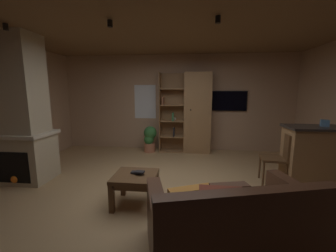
{
  "coord_description": "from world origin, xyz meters",
  "views": [
    {
      "loc": [
        0.38,
        -3.22,
        1.66
      ],
      "look_at": [
        0.0,
        0.4,
        1.05
      ],
      "focal_mm": 22.55,
      "sensor_mm": 36.0,
      "label": 1
    }
  ],
  "objects_px": {
    "tissue_box": "(325,123)",
    "leather_couch": "(230,225)",
    "stone_fireplace": "(22,117)",
    "potted_floor_plant": "(150,138)",
    "table_book_0": "(136,172)",
    "coffee_table": "(135,181)",
    "bookshelf_cabinet": "(194,113)",
    "wall_mounted_tv": "(229,101)",
    "kitchen_bar_counter": "(327,157)",
    "dining_chair": "(278,155)",
    "table_book_1": "(140,172)"
  },
  "relations": [
    {
      "from": "tissue_box",
      "to": "leather_couch",
      "type": "xyz_separation_m",
      "value": [
        -1.84,
        -1.76,
        -0.82
      ]
    },
    {
      "from": "stone_fireplace",
      "to": "potted_floor_plant",
      "type": "bearing_deg",
      "value": 46.81
    },
    {
      "from": "leather_couch",
      "to": "table_book_0",
      "type": "bearing_deg",
      "value": 143.86
    },
    {
      "from": "stone_fireplace",
      "to": "coffee_table",
      "type": "height_order",
      "value": "stone_fireplace"
    },
    {
      "from": "bookshelf_cabinet",
      "to": "wall_mounted_tv",
      "type": "bearing_deg",
      "value": 12.67
    },
    {
      "from": "stone_fireplace",
      "to": "bookshelf_cabinet",
      "type": "xyz_separation_m",
      "value": [
        3.12,
        2.2,
        -0.13
      ]
    },
    {
      "from": "stone_fireplace",
      "to": "leather_couch",
      "type": "distance_m",
      "value": 3.84
    },
    {
      "from": "bookshelf_cabinet",
      "to": "leather_couch",
      "type": "xyz_separation_m",
      "value": [
        0.31,
        -3.68,
        -0.75
      ]
    },
    {
      "from": "tissue_box",
      "to": "kitchen_bar_counter",
      "type": "bearing_deg",
      "value": -16.43
    },
    {
      "from": "dining_chair",
      "to": "coffee_table",
      "type": "bearing_deg",
      "value": -157.78
    },
    {
      "from": "tissue_box",
      "to": "potted_floor_plant",
      "type": "relative_size",
      "value": 0.17
    },
    {
      "from": "kitchen_bar_counter",
      "to": "leather_couch",
      "type": "relative_size",
      "value": 0.78
    },
    {
      "from": "kitchen_bar_counter",
      "to": "potted_floor_plant",
      "type": "distance_m",
      "value": 3.89
    },
    {
      "from": "stone_fireplace",
      "to": "dining_chair",
      "type": "bearing_deg",
      "value": 3.92
    },
    {
      "from": "table_book_1",
      "to": "wall_mounted_tv",
      "type": "xyz_separation_m",
      "value": [
        1.75,
        3.05,
        0.89
      ]
    },
    {
      "from": "coffee_table",
      "to": "potted_floor_plant",
      "type": "relative_size",
      "value": 0.88
    },
    {
      "from": "leather_couch",
      "to": "wall_mounted_tv",
      "type": "distance_m",
      "value": 4.09
    },
    {
      "from": "coffee_table",
      "to": "wall_mounted_tv",
      "type": "height_order",
      "value": "wall_mounted_tv"
    },
    {
      "from": "kitchen_bar_counter",
      "to": "table_book_0",
      "type": "distance_m",
      "value": 3.25
    },
    {
      "from": "coffee_table",
      "to": "table_book_1",
      "type": "relative_size",
      "value": 4.65
    },
    {
      "from": "bookshelf_cabinet",
      "to": "wall_mounted_tv",
      "type": "distance_m",
      "value": 1.01
    },
    {
      "from": "table_book_1",
      "to": "coffee_table",
      "type": "bearing_deg",
      "value": -178.32
    },
    {
      "from": "potted_floor_plant",
      "to": "table_book_1",
      "type": "bearing_deg",
      "value": -82.2
    },
    {
      "from": "potted_floor_plant",
      "to": "tissue_box",
      "type": "bearing_deg",
      "value": -28.01
    },
    {
      "from": "leather_couch",
      "to": "kitchen_bar_counter",
      "type": "bearing_deg",
      "value": 41.87
    },
    {
      "from": "table_book_0",
      "to": "wall_mounted_tv",
      "type": "distance_m",
      "value": 3.64
    },
    {
      "from": "stone_fireplace",
      "to": "potted_floor_plant",
      "type": "distance_m",
      "value": 2.93
    },
    {
      "from": "tissue_box",
      "to": "dining_chair",
      "type": "relative_size",
      "value": 0.13
    },
    {
      "from": "bookshelf_cabinet",
      "to": "table_book_1",
      "type": "relative_size",
      "value": 16.01
    },
    {
      "from": "dining_chair",
      "to": "bookshelf_cabinet",
      "type": "bearing_deg",
      "value": 127.99
    },
    {
      "from": "bookshelf_cabinet",
      "to": "wall_mounted_tv",
      "type": "relative_size",
      "value": 2.23
    },
    {
      "from": "stone_fireplace",
      "to": "table_book_1",
      "type": "xyz_separation_m",
      "value": [
        2.3,
        -0.65,
        -0.69
      ]
    },
    {
      "from": "stone_fireplace",
      "to": "potted_floor_plant",
      "type": "relative_size",
      "value": 3.72
    },
    {
      "from": "table_book_0",
      "to": "leather_couch",
      "type": "bearing_deg",
      "value": -36.14
    },
    {
      "from": "kitchen_bar_counter",
      "to": "leather_couch",
      "type": "xyz_separation_m",
      "value": [
        -1.93,
        -1.73,
        -0.23
      ]
    },
    {
      "from": "stone_fireplace",
      "to": "wall_mounted_tv",
      "type": "relative_size",
      "value": 2.75
    },
    {
      "from": "dining_chair",
      "to": "potted_floor_plant",
      "type": "distance_m",
      "value": 3.18
    },
    {
      "from": "potted_floor_plant",
      "to": "table_book_0",
      "type": "bearing_deg",
      "value": -83.45
    },
    {
      "from": "bookshelf_cabinet",
      "to": "table_book_1",
      "type": "bearing_deg",
      "value": -106.06
    },
    {
      "from": "tissue_box",
      "to": "coffee_table",
      "type": "height_order",
      "value": "tissue_box"
    },
    {
      "from": "stone_fireplace",
      "to": "table_book_0",
      "type": "height_order",
      "value": "stone_fireplace"
    },
    {
      "from": "kitchen_bar_counter",
      "to": "leather_couch",
      "type": "height_order",
      "value": "kitchen_bar_counter"
    },
    {
      "from": "stone_fireplace",
      "to": "potted_floor_plant",
      "type": "height_order",
      "value": "stone_fireplace"
    },
    {
      "from": "potted_floor_plant",
      "to": "kitchen_bar_counter",
      "type": "bearing_deg",
      "value": -27.72
    },
    {
      "from": "dining_chair",
      "to": "wall_mounted_tv",
      "type": "relative_size",
      "value": 0.96
    },
    {
      "from": "table_book_0",
      "to": "tissue_box",
      "type": "bearing_deg",
      "value": 16.29
    },
    {
      "from": "leather_couch",
      "to": "potted_floor_plant",
      "type": "distance_m",
      "value": 3.85
    },
    {
      "from": "dining_chair",
      "to": "table_book_0",
      "type": "bearing_deg",
      "value": -158.62
    },
    {
      "from": "coffee_table",
      "to": "dining_chair",
      "type": "xyz_separation_m",
      "value": [
        2.36,
        0.96,
        0.16
      ]
    },
    {
      "from": "table_book_0",
      "to": "kitchen_bar_counter",
      "type": "bearing_deg",
      "value": 15.36
    }
  ]
}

